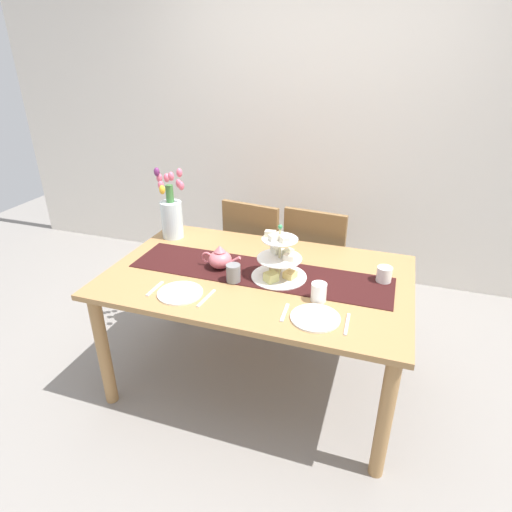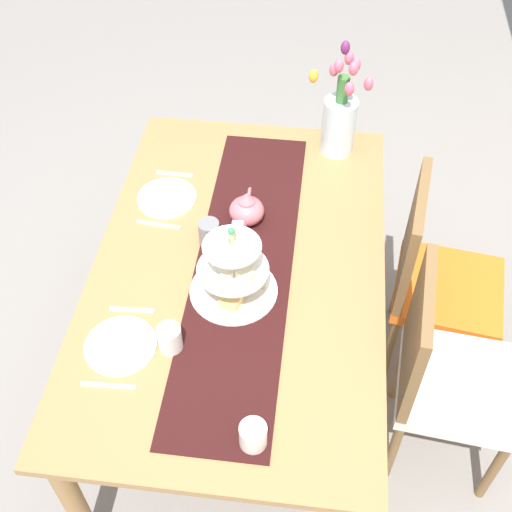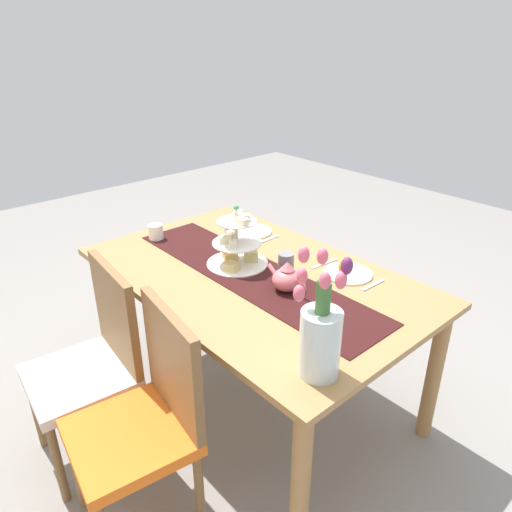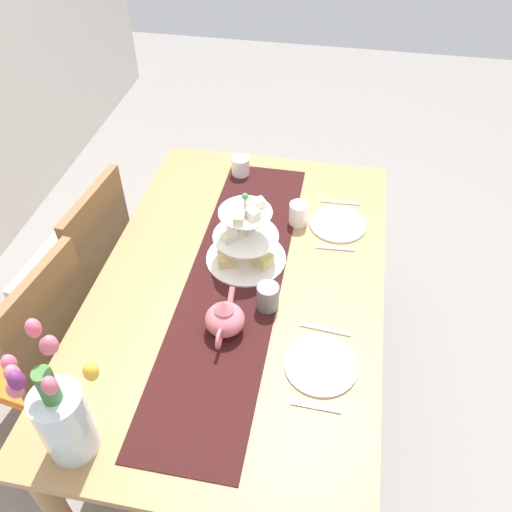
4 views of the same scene
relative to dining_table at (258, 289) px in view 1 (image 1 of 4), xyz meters
name	(u,v)px [view 1 (image 1 of 4)]	position (x,y,z in m)	size (l,w,h in m)	color
ground_plane	(258,378)	(0.00, 0.00, -0.65)	(8.00, 8.00, 0.00)	gray
room_wall_rear	(320,124)	(0.00, 1.61, 0.65)	(6.00, 0.08, 2.60)	silver
dining_table	(258,289)	(0.00, 0.00, 0.00)	(1.64, 1.03, 0.74)	#A37747
chair_left	(258,252)	(-0.25, 0.74, -0.14)	(0.47, 0.47, 0.91)	brown
chair_right	(317,260)	(0.20, 0.74, -0.14)	(0.46, 0.46, 0.91)	brown
table_runner	(259,272)	(0.00, 0.02, 0.10)	(1.45, 0.34, 0.00)	black
tiered_cake_stand	(279,262)	(0.12, 0.00, 0.19)	(0.30, 0.30, 0.30)	beige
teapot	(220,259)	(-0.22, 0.00, 0.15)	(0.24, 0.13, 0.14)	#D66B75
tulip_vase	(172,214)	(-0.69, 0.32, 0.25)	(0.18, 0.25, 0.46)	silver
cream_jug	(384,274)	(0.66, 0.13, 0.14)	(0.08, 0.08, 0.09)	white
dinner_plate_left	(180,293)	(-0.31, -0.32, 0.10)	(0.23, 0.23, 0.01)	white
fork_left	(155,289)	(-0.45, -0.32, 0.10)	(0.02, 0.15, 0.01)	silver
knife_left	(206,298)	(-0.16, -0.32, 0.10)	(0.01, 0.17, 0.01)	silver
dinner_plate_right	(315,318)	(0.39, -0.32, 0.10)	(0.23, 0.23, 0.01)	white
fork_right	(285,313)	(0.24, -0.32, 0.10)	(0.02, 0.15, 0.01)	silver
knife_right	(347,324)	(0.53, -0.32, 0.10)	(0.01, 0.17, 0.01)	silver
mug_grey	(233,273)	(-0.10, -0.12, 0.15)	(0.08, 0.08, 0.10)	slate
mug_white_text	(319,292)	(0.37, -0.16, 0.14)	(0.08, 0.08, 0.10)	white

